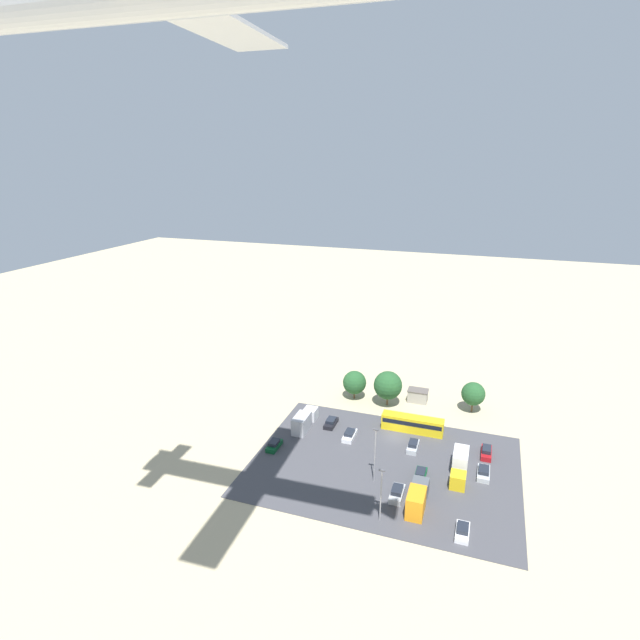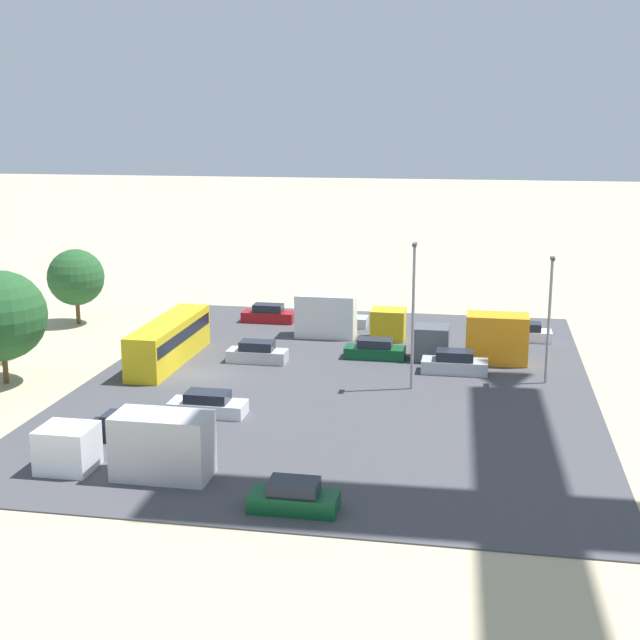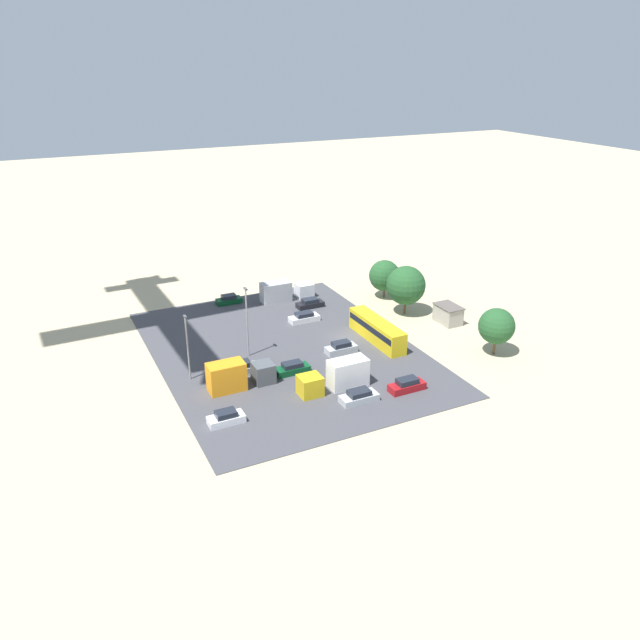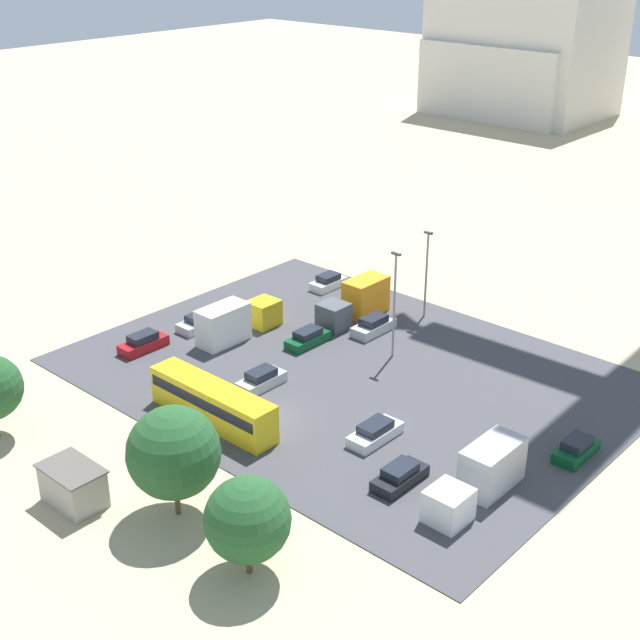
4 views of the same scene
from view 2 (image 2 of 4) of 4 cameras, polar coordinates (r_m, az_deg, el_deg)
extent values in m
plane|color=tan|center=(62.77, -7.49, -3.55)|extent=(400.00, 400.00, 0.00)
cube|color=#424247|center=(60.58, 1.17, -4.01)|extent=(45.01, 33.67, 0.08)
cube|color=gold|center=(65.95, -9.62, -1.35)|extent=(11.85, 2.43, 3.11)
cube|color=black|center=(65.81, -9.63, -0.87)|extent=(11.37, 2.47, 0.87)
cube|color=silver|center=(54.43, -7.19, -5.60)|extent=(1.91, 4.63, 0.82)
cube|color=#1E232D|center=(54.21, -7.21, -4.89)|extent=(1.60, 2.59, 0.60)
cube|color=#0C4723|center=(41.57, -1.68, -11.52)|extent=(1.79, 4.09, 0.84)
cube|color=#1E232D|center=(41.28, -1.69, -10.60)|extent=(1.51, 2.29, 0.62)
cube|color=silver|center=(73.31, 13.04, -0.96)|extent=(1.87, 4.05, 0.85)
cube|color=#1E232D|center=(73.14, 13.07, -0.40)|extent=(1.57, 2.27, 0.62)
cube|color=maroon|center=(77.97, -3.32, 0.21)|extent=(1.76, 4.55, 0.91)
cube|color=#1E232D|center=(77.79, -3.33, 0.78)|extent=(1.48, 2.55, 0.67)
cube|color=#0C4723|center=(66.37, 3.54, -2.10)|extent=(1.77, 4.48, 0.85)
cube|color=#1E232D|center=(66.19, 3.54, -1.48)|extent=(1.49, 2.51, 0.63)
cube|color=#ADB2B7|center=(76.44, 1.35, -0.07)|extent=(1.98, 4.57, 0.83)
cube|color=#1E232D|center=(76.28, 1.35, 0.46)|extent=(1.67, 2.56, 0.61)
cube|color=black|center=(51.29, -12.31, -6.98)|extent=(1.89, 4.37, 0.83)
cube|color=#1E232D|center=(51.05, -12.35, -6.22)|extent=(1.58, 2.45, 0.61)
cube|color=#ADB2B7|center=(63.26, 8.61, -2.95)|extent=(1.92, 4.60, 0.93)
cube|color=#1E232D|center=(63.05, 8.63, -2.24)|extent=(1.61, 2.57, 0.68)
cube|color=#ADB2B7|center=(65.46, -4.04, -2.30)|extent=(1.79, 4.36, 0.90)
cube|color=#1E232D|center=(65.26, -4.05, -1.64)|extent=(1.50, 2.44, 0.66)
cube|color=gold|center=(71.92, 4.39, -0.27)|extent=(2.45, 2.70, 2.45)
cube|color=white|center=(72.50, 0.39, 0.30)|extent=(2.45, 4.80, 3.50)
cube|color=silver|center=(47.47, -15.86, -7.90)|extent=(2.53, 2.70, 2.29)
cube|color=#B2B2B7|center=(45.33, -10.04, -7.92)|extent=(2.53, 4.81, 3.28)
cube|color=#4C5156|center=(66.34, 7.15, -1.45)|extent=(2.54, 2.50, 2.50)
cube|color=orange|center=(66.13, 11.25, -1.17)|extent=(2.54, 4.44, 3.57)
cylinder|color=brown|center=(80.20, -15.23, 0.57)|extent=(0.36, 0.36, 2.29)
sphere|color=#235128|center=(79.63, -15.36, 2.66)|extent=(4.87, 4.87, 4.87)
cylinder|color=brown|center=(63.89, -19.50, -2.78)|extent=(0.36, 0.36, 2.42)
sphere|color=#235128|center=(63.08, -19.74, 0.26)|extent=(6.06, 6.06, 6.06)
cylinder|color=gray|center=(58.16, 5.97, 0.05)|extent=(0.20, 0.20, 9.44)
cube|color=#4C4C51|center=(57.27, 6.08, 4.83)|extent=(0.90, 0.28, 0.20)
cylinder|color=gray|center=(61.17, 14.44, -0.18)|extent=(0.20, 0.20, 8.33)
cube|color=#4C4C51|center=(60.36, 14.67, 3.84)|extent=(0.90, 0.28, 0.20)
camera|label=1|loc=(101.50, 57.26, 26.39)|focal=28.00mm
camera|label=3|loc=(131.57, 20.59, 20.85)|focal=35.00mm
camera|label=4|loc=(64.81, -70.27, 20.99)|focal=50.00mm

